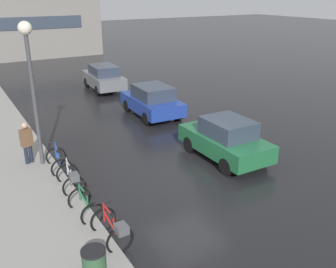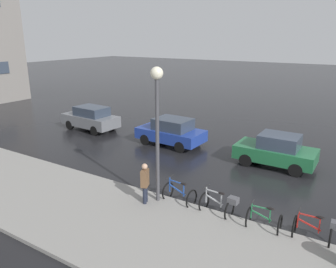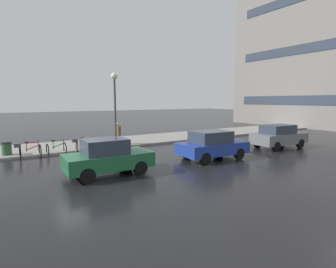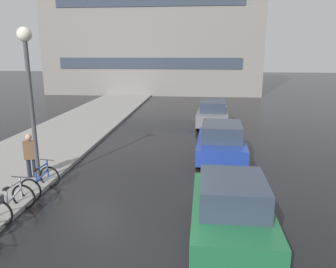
{
  "view_description": "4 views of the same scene",
  "coord_description": "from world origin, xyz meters",
  "px_view_note": "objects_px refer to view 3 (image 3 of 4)",
  "views": [
    {
      "loc": [
        -6.49,
        -9.62,
        6.13
      ],
      "look_at": [
        0.48,
        2.07,
        0.89
      ],
      "focal_mm": 40.0,
      "sensor_mm": 36.0,
      "label": 1
    },
    {
      "loc": [
        -13.53,
        -2.78,
        6.21
      ],
      "look_at": [
        -0.63,
        5.18,
        1.67
      ],
      "focal_mm": 35.0,
      "sensor_mm": 36.0,
      "label": 2
    },
    {
      "loc": [
        13.36,
        -3.27,
        3.32
      ],
      "look_at": [
        0.89,
        4.73,
        1.42
      ],
      "focal_mm": 28.0,
      "sensor_mm": 36.0,
      "label": 3
    },
    {
      "loc": [
        1.39,
        -6.57,
        4.46
      ],
      "look_at": [
        0.25,
        5.21,
        1.49
      ],
      "focal_mm": 35.0,
      "sensor_mm": 36.0,
      "label": 4
    }
  ],
  "objects_px": {
    "trash_bin": "(7,150)",
    "bicycle_third": "(83,144)",
    "bicycle_second": "(56,148)",
    "bicycle_farthest": "(108,144)",
    "car_green": "(108,157)",
    "bicycle_nearest": "(28,150)",
    "car_grey": "(279,136)",
    "pedestrian": "(118,133)",
    "car_blue": "(212,145)",
    "streetlamp": "(115,95)"
  },
  "relations": [
    {
      "from": "bicycle_nearest",
      "to": "bicycle_farthest",
      "type": "height_order",
      "value": "bicycle_farthest"
    },
    {
      "from": "bicycle_second",
      "to": "trash_bin",
      "type": "relative_size",
      "value": 1.25
    },
    {
      "from": "bicycle_second",
      "to": "pedestrian",
      "type": "xyz_separation_m",
      "value": [
        -0.67,
        4.31,
        0.57
      ]
    },
    {
      "from": "streetlamp",
      "to": "bicycle_third",
      "type": "bearing_deg",
      "value": -81.34
    },
    {
      "from": "pedestrian",
      "to": "trash_bin",
      "type": "distance_m",
      "value": 6.94
    },
    {
      "from": "bicycle_farthest",
      "to": "bicycle_third",
      "type": "bearing_deg",
      "value": -91.81
    },
    {
      "from": "bicycle_second",
      "to": "bicycle_farthest",
      "type": "distance_m",
      "value": 3.29
    },
    {
      "from": "trash_bin",
      "to": "streetlamp",
      "type": "bearing_deg",
      "value": 86.32
    },
    {
      "from": "bicycle_second",
      "to": "bicycle_farthest",
      "type": "bearing_deg",
      "value": 87.51
    },
    {
      "from": "bicycle_nearest",
      "to": "bicycle_second",
      "type": "xyz_separation_m",
      "value": [
        -0.18,
        1.59,
        -0.1
      ]
    },
    {
      "from": "trash_bin",
      "to": "bicycle_third",
      "type": "bearing_deg",
      "value": 79.34
    },
    {
      "from": "bicycle_second",
      "to": "car_grey",
      "type": "distance_m",
      "value": 14.89
    },
    {
      "from": "bicycle_second",
      "to": "pedestrian",
      "type": "relative_size",
      "value": 0.64
    },
    {
      "from": "car_green",
      "to": "pedestrian",
      "type": "relative_size",
      "value": 2.23
    },
    {
      "from": "bicycle_nearest",
      "to": "pedestrian",
      "type": "height_order",
      "value": "pedestrian"
    },
    {
      "from": "car_grey",
      "to": "bicycle_second",
      "type": "bearing_deg",
      "value": -113.76
    },
    {
      "from": "car_blue",
      "to": "bicycle_farthest",
      "type": "bearing_deg",
      "value": -146.39
    },
    {
      "from": "car_blue",
      "to": "bicycle_nearest",
      "type": "bearing_deg",
      "value": -123.85
    },
    {
      "from": "bicycle_nearest",
      "to": "car_grey",
      "type": "relative_size",
      "value": 0.33
    },
    {
      "from": "car_green",
      "to": "car_blue",
      "type": "bearing_deg",
      "value": 88.76
    },
    {
      "from": "car_blue",
      "to": "pedestrian",
      "type": "distance_m",
      "value": 7.41
    },
    {
      "from": "car_green",
      "to": "trash_bin",
      "type": "relative_size",
      "value": 4.31
    },
    {
      "from": "trash_bin",
      "to": "bicycle_farthest",
      "type": "bearing_deg",
      "value": 81.84
    },
    {
      "from": "bicycle_nearest",
      "to": "car_grey",
      "type": "xyz_separation_m",
      "value": [
        5.81,
        15.21,
        0.33
      ]
    },
    {
      "from": "bicycle_second",
      "to": "car_grey",
      "type": "relative_size",
      "value": 0.27
    },
    {
      "from": "bicycle_farthest",
      "to": "streetlamp",
      "type": "distance_m",
      "value": 3.38
    },
    {
      "from": "streetlamp",
      "to": "pedestrian",
      "type": "bearing_deg",
      "value": 141.88
    },
    {
      "from": "car_grey",
      "to": "bicycle_farthest",
      "type": "bearing_deg",
      "value": -119.53
    },
    {
      "from": "bicycle_farthest",
      "to": "car_green",
      "type": "bearing_deg",
      "value": -20.19
    },
    {
      "from": "streetlamp",
      "to": "trash_bin",
      "type": "bearing_deg",
      "value": -93.68
    },
    {
      "from": "bicycle_nearest",
      "to": "car_grey",
      "type": "distance_m",
      "value": 16.29
    },
    {
      "from": "bicycle_farthest",
      "to": "car_green",
      "type": "relative_size",
      "value": 0.32
    },
    {
      "from": "bicycle_third",
      "to": "car_green",
      "type": "xyz_separation_m",
      "value": [
        5.9,
        -0.46,
        0.31
      ]
    },
    {
      "from": "bicycle_third",
      "to": "bicycle_farthest",
      "type": "relative_size",
      "value": 1.12
    },
    {
      "from": "bicycle_third",
      "to": "trash_bin",
      "type": "bearing_deg",
      "value": -100.66
    },
    {
      "from": "bicycle_third",
      "to": "pedestrian",
      "type": "height_order",
      "value": "pedestrian"
    },
    {
      "from": "streetlamp",
      "to": "car_green",
      "type": "bearing_deg",
      "value": -24.53
    },
    {
      "from": "bicycle_second",
      "to": "streetlamp",
      "type": "bearing_deg",
      "value": 93.96
    },
    {
      "from": "bicycle_nearest",
      "to": "car_blue",
      "type": "relative_size",
      "value": 0.34
    },
    {
      "from": "bicycle_nearest",
      "to": "trash_bin",
      "type": "relative_size",
      "value": 1.55
    },
    {
      "from": "bicycle_farthest",
      "to": "car_grey",
      "type": "relative_size",
      "value": 0.3
    },
    {
      "from": "bicycle_second",
      "to": "car_green",
      "type": "xyz_separation_m",
      "value": [
        5.99,
        1.14,
        0.41
      ]
    },
    {
      "from": "pedestrian",
      "to": "bicycle_nearest",
      "type": "bearing_deg",
      "value": -81.73
    },
    {
      "from": "bicycle_nearest",
      "to": "trash_bin",
      "type": "height_order",
      "value": "bicycle_nearest"
    },
    {
      "from": "car_grey",
      "to": "pedestrian",
      "type": "relative_size",
      "value": 2.41
    },
    {
      "from": "car_green",
      "to": "pedestrian",
      "type": "distance_m",
      "value": 7.38
    },
    {
      "from": "car_blue",
      "to": "bicycle_third",
      "type": "bearing_deg",
      "value": -136.79
    },
    {
      "from": "bicycle_nearest",
      "to": "car_green",
      "type": "relative_size",
      "value": 0.36
    },
    {
      "from": "car_green",
      "to": "pedestrian",
      "type": "xyz_separation_m",
      "value": [
        -6.66,
        3.17,
        0.16
      ]
    },
    {
      "from": "bicycle_second",
      "to": "trash_bin",
      "type": "height_order",
      "value": "bicycle_second"
    }
  ]
}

